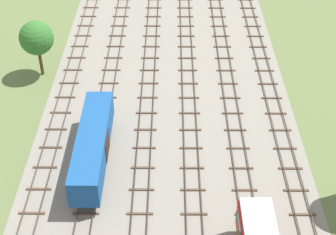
# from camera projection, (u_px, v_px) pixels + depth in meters

# --- Properties ---
(ground_plane) EXTENTS (480.00, 480.00, 0.00)m
(ground_plane) POSITION_uv_depth(u_px,v_px,m) (168.00, 111.00, 57.88)
(ground_plane) COLOR #5B6B3D
(ballast_bed) EXTENTS (28.52, 176.00, 0.01)m
(ballast_bed) POSITION_uv_depth(u_px,v_px,m) (168.00, 111.00, 57.87)
(ballast_bed) COLOR gray
(ballast_bed) RESTS_ON ground
(track_far_left) EXTENTS (2.40, 126.00, 0.29)m
(track_far_left) POSITION_uv_depth(u_px,v_px,m) (63.00, 104.00, 58.64)
(track_far_left) COLOR #47382D
(track_far_left) RESTS_ON ground
(track_left) EXTENTS (2.40, 126.00, 0.29)m
(track_left) POSITION_uv_depth(u_px,v_px,m) (105.00, 104.00, 58.62)
(track_left) COLOR #47382D
(track_left) RESTS_ON ground
(track_centre_left) EXTENTS (2.40, 126.00, 0.29)m
(track_centre_left) POSITION_uv_depth(u_px,v_px,m) (147.00, 105.00, 58.59)
(track_centre_left) COLOR #47382D
(track_centre_left) RESTS_ON ground
(track_centre) EXTENTS (2.40, 126.00, 0.29)m
(track_centre) POSITION_uv_depth(u_px,v_px,m) (189.00, 105.00, 58.57)
(track_centre) COLOR #47382D
(track_centre) RESTS_ON ground
(track_centre_right) EXTENTS (2.40, 126.00, 0.29)m
(track_centre_right) POSITION_uv_depth(u_px,v_px,m) (232.00, 105.00, 58.54)
(track_centre_right) COLOR #47382D
(track_centre_right) RESTS_ON ground
(track_right) EXTENTS (2.40, 126.00, 0.29)m
(track_right) POSITION_uv_depth(u_px,v_px,m) (274.00, 105.00, 58.51)
(track_right) COLOR #47382D
(track_right) RESTS_ON ground
(freight_boxcar_left_mid) EXTENTS (2.87, 14.00, 3.60)m
(freight_boxcar_left_mid) POSITION_uv_depth(u_px,v_px,m) (93.00, 145.00, 49.51)
(freight_boxcar_left_mid) COLOR #194C8C
(freight_boxcar_left_mid) RESTS_ON ground
(lineside_tree_0) EXTENTS (4.16, 4.16, 7.25)m
(lineside_tree_0) POSITION_uv_depth(u_px,v_px,m) (36.00, 38.00, 60.80)
(lineside_tree_0) COLOR #4C331E
(lineside_tree_0) RESTS_ON ground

